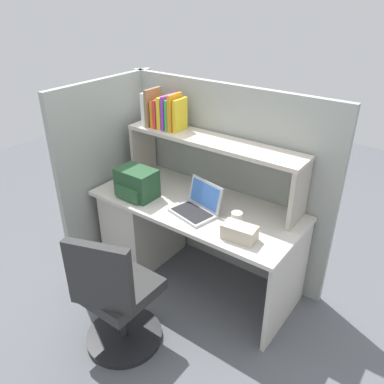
# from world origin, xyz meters

# --- Properties ---
(ground_plane) EXTENTS (8.00, 8.00, 0.00)m
(ground_plane) POSITION_xyz_m (0.00, 0.00, 0.00)
(ground_plane) COLOR #595B60
(desk) EXTENTS (1.60, 0.70, 0.73)m
(desk) POSITION_xyz_m (-0.39, 0.00, 0.40)
(desk) COLOR beige
(desk) RESTS_ON ground_plane
(cubicle_partition_rear) EXTENTS (1.84, 0.05, 1.55)m
(cubicle_partition_rear) POSITION_xyz_m (0.00, 0.38, 0.78)
(cubicle_partition_rear) COLOR #939991
(cubicle_partition_rear) RESTS_ON ground_plane
(cubicle_partition_left) EXTENTS (0.05, 1.06, 1.55)m
(cubicle_partition_left) POSITION_xyz_m (-0.85, -0.05, 0.78)
(cubicle_partition_left) COLOR #939991
(cubicle_partition_left) RESTS_ON ground_plane
(overhead_hutch) EXTENTS (1.44, 0.28, 0.45)m
(overhead_hutch) POSITION_xyz_m (0.00, 0.20, 1.08)
(overhead_hutch) COLOR #B3A99C
(overhead_hutch) RESTS_ON desk
(reference_books_on_shelf) EXTENTS (0.33, 0.19, 0.29)m
(reference_books_on_shelf) POSITION_xyz_m (-0.46, 0.20, 1.31)
(reference_books_on_shelf) COLOR white
(reference_books_on_shelf) RESTS_ON overhead_hutch
(laptop) EXTENTS (0.36, 0.32, 0.22)m
(laptop) POSITION_xyz_m (0.08, -0.09, 0.78)
(laptop) COLOR #B7BABF
(laptop) RESTS_ON desk
(backpack) EXTENTS (0.30, 0.23, 0.22)m
(backpack) POSITION_xyz_m (-0.43, -0.17, 0.84)
(backpack) COLOR #264C2D
(backpack) RESTS_ON desk
(computer_mouse) EXTENTS (0.08, 0.11, 0.03)m
(computer_mouse) POSITION_xyz_m (-0.70, -0.08, 0.75)
(computer_mouse) COLOR #262628
(computer_mouse) RESTS_ON desk
(paper_cup) EXTENTS (0.08, 0.08, 0.10)m
(paper_cup) POSITION_xyz_m (0.39, -0.08, 0.78)
(paper_cup) COLOR white
(paper_cup) RESTS_ON desk
(tissue_box) EXTENTS (0.23, 0.14, 0.10)m
(tissue_box) POSITION_xyz_m (0.49, -0.20, 0.78)
(tissue_box) COLOR #BFB299
(tissue_box) RESTS_ON desk
(office_chair) EXTENTS (0.53, 0.54, 0.93)m
(office_chair) POSITION_xyz_m (-0.02, -0.84, 0.39)
(office_chair) COLOR black
(office_chair) RESTS_ON ground_plane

